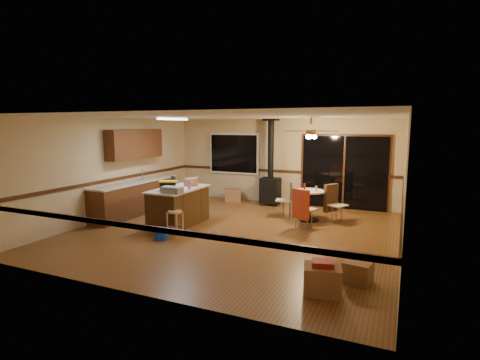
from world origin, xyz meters
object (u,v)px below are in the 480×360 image
Objects in this scene: chair_right at (332,198)px; box_under_window at (233,195)px; blue_bucket at (161,234)px; dining_table at (309,200)px; box_corner_a at (322,279)px; kitchen_island at (179,206)px; chair_left at (288,195)px; wood_stove at (270,181)px; toolbox_black at (168,186)px; chair_near at (301,204)px; toolbox_grey at (172,190)px; box_corner_b at (358,272)px; bar_stool at (175,223)px.

box_under_window is at bearing 158.74° from chair_right.
blue_bucket is 0.36× the size of dining_table.
box_corner_a is at bearing -54.17° from box_under_window.
kitchen_island is 4.64m from box_corner_a.
kitchen_island is 5.83× the size of blue_bucket.
chair_left is 1.04× the size of box_under_window.
chair_left reaches higher than dining_table.
wood_stove reaches higher than toolbox_black.
chair_near is (0.62, -0.99, 0.01)m from chair_left.
wood_stove is (1.30, 3.05, 0.28)m from kitchen_island.
wood_stove is at bearing 137.48° from dining_table.
chair_left is 2.59m from box_under_window.
chair_left is at bearing 50.02° from toolbox_grey.
toolbox_black is 0.44× the size of dining_table.
toolbox_black is 4.06m from chair_right.
wood_stove is at bearing 122.68° from box_corner_b.
toolbox_grey is 0.84× the size of bar_stool.
chair_near is at bearing -55.65° from wood_stove.
toolbox_grey is (-1.08, -3.65, 0.24)m from wood_stove.
blue_bucket is 0.58× the size of box_under_window.
blue_bucket is at bearing -65.96° from toolbox_black.
chair_right is 3.60m from box_under_window.
blue_bucket is 3.86m from box_corner_a.
blue_bucket is 3.81m from dining_table.
toolbox_black reaches higher than chair_right.
wood_stove reaches higher than blue_bucket.
box_corner_b is (1.05, -3.60, -0.43)m from chair_right.
chair_left and chair_right have the same top height.
dining_table is at bearing 41.07° from toolbox_grey.
box_corner_a is (3.95, -5.48, 0.00)m from box_under_window.
bar_stool is (-0.87, -3.87, -0.45)m from wood_stove.
box_corner_a reaches higher than blue_bucket.
toolbox_black is 0.64× the size of bar_stool.
bar_stool is at bearing -134.04° from dining_table.
wood_stove is 4.39m from blue_bucket.
chair_right is (1.14, 0.02, 0.01)m from chair_left.
chair_left is 0.74× the size of chair_right.
box_under_window is (-0.20, 3.70, -0.77)m from toolbox_grey.
toolbox_grey reaches higher than blue_bucket.
chair_left reaches higher than kitchen_island.
box_under_window is 1.24× the size of box_corner_b.
box_under_window is at bearing 93.12° from toolbox_grey.
chair_left is 4.22m from box_corner_b.
wood_stove is 4.57× the size of bar_stool.
wood_stove is at bearing 66.91° from kitchen_island.
chair_near is (2.62, 1.39, -0.37)m from toolbox_grey.
wood_stove reaches higher than box_under_window.
kitchen_island is 3.38× the size of box_under_window.
toolbox_black is at bearing -145.12° from dining_table.
chair_left is at bearing 112.90° from box_corner_a.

